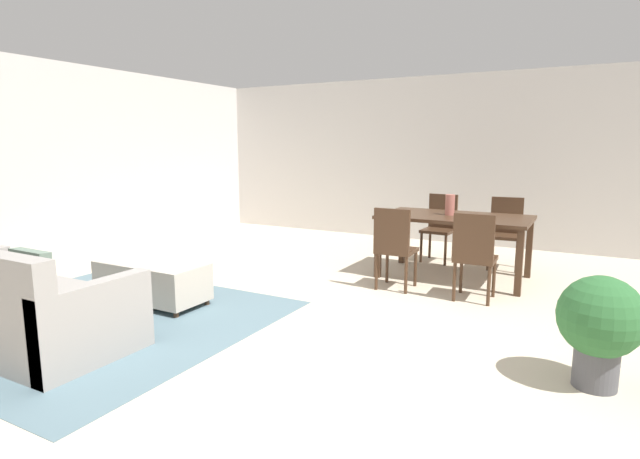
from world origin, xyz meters
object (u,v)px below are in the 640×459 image
(couch, at_px, (12,309))
(dining_table, at_px, (455,223))
(dining_chair_far_right, at_px, (506,228))
(potted_plant, at_px, (600,323))
(vase_centerpiece, at_px, (450,205))
(dining_chair_near_left, at_px, (394,244))
(dining_chair_far_left, at_px, (440,224))
(dining_chair_near_right, at_px, (474,252))
(ottoman_table, at_px, (152,280))

(couch, bearing_deg, dining_table, 55.33)
(couch, xyz_separation_m, dining_chair_far_right, (3.07, 4.59, 0.23))
(potted_plant, bearing_deg, vase_centerpiece, 124.08)
(couch, bearing_deg, potted_plant, 18.76)
(dining_chair_far_right, bearing_deg, dining_chair_near_left, -118.38)
(dining_table, height_order, dining_chair_near_left, dining_chair_near_left)
(couch, relative_size, vase_centerpiece, 8.28)
(dining_chair_near_left, bearing_deg, vase_centerpiece, 66.80)
(couch, height_order, vase_centerpiece, vase_centerpiece)
(couch, distance_m, dining_chair_far_left, 5.11)
(dining_chair_near_right, xyz_separation_m, dining_chair_far_left, (-0.82, 1.69, 0.00))
(couch, height_order, ottoman_table, couch)
(dining_chair_far_right, bearing_deg, ottoman_table, -131.13)
(dining_table, bearing_deg, potted_plant, -56.88)
(dining_chair_far_left, bearing_deg, vase_centerpiece, -68.05)
(ottoman_table, height_order, dining_table, dining_table)
(dining_chair_near_right, height_order, potted_plant, dining_chair_near_right)
(dining_chair_far_right, bearing_deg, dining_chair_near_right, -91.48)
(dining_chair_far_left, distance_m, potted_plant, 3.73)
(dining_chair_far_right, bearing_deg, dining_table, -119.25)
(dining_table, bearing_deg, vase_centerpiece, 164.11)
(dining_chair_far_right, height_order, vase_centerpiece, vase_centerpiece)
(couch, height_order, dining_chair_far_left, dining_chair_far_left)
(potted_plant, bearing_deg, ottoman_table, -178.29)
(ottoman_table, xyz_separation_m, potted_plant, (3.96, 0.12, 0.20))
(ottoman_table, relative_size, potted_plant, 1.52)
(couch, distance_m, vase_centerpiece, 4.60)
(vase_centerpiece, bearing_deg, dining_chair_near_left, -113.20)
(dining_chair_far_left, bearing_deg, dining_chair_far_right, -0.35)
(dining_chair_far_right, xyz_separation_m, vase_centerpiece, (-0.53, -0.81, 0.36))
(dining_chair_near_right, relative_size, potted_plant, 1.21)
(ottoman_table, distance_m, dining_chair_near_left, 2.58)
(dining_chair_near_left, relative_size, dining_chair_far_right, 1.00)
(dining_table, xyz_separation_m, vase_centerpiece, (-0.07, 0.02, 0.21))
(ottoman_table, distance_m, dining_chair_far_left, 3.89)
(dining_chair_far_left, relative_size, dining_chair_far_right, 1.00)
(dining_chair_near_right, bearing_deg, dining_chair_far_right, 88.52)
(ottoman_table, height_order, dining_chair_far_right, dining_chair_far_right)
(dining_chair_near_left, distance_m, vase_centerpiece, 1.01)
(couch, relative_size, ottoman_table, 1.78)
(dining_table, xyz_separation_m, potted_plant, (1.54, -2.36, -0.23))
(dining_chair_far_left, height_order, vase_centerpiece, vase_centerpiece)
(dining_table, xyz_separation_m, dining_chair_near_left, (-0.44, -0.85, -0.16))
(dining_table, bearing_deg, dining_chair_near_left, -117.52)
(couch, distance_m, dining_chair_far_right, 5.53)
(dining_chair_near_right, distance_m, dining_chair_far_left, 1.87)
(dining_chair_far_right, height_order, potted_plant, dining_chair_far_right)
(dining_chair_near_left, xyz_separation_m, vase_centerpiece, (0.37, 0.87, 0.36))
(dining_chair_near_right, relative_size, dining_chair_far_right, 1.00)
(ottoman_table, relative_size, dining_chair_far_right, 1.25)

